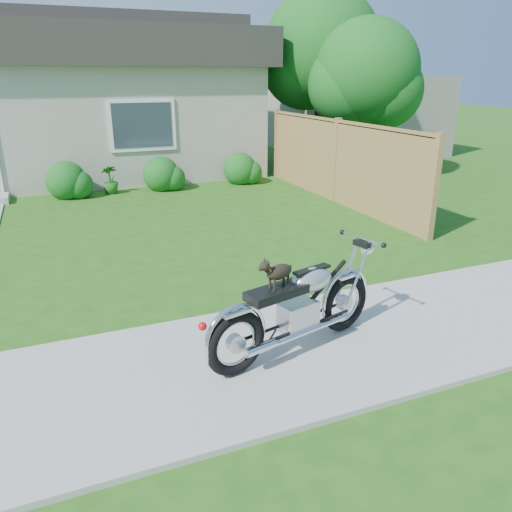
{
  "coord_description": "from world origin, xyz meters",
  "views": [
    {
      "loc": [
        0.17,
        -4.2,
        2.79
      ],
      "look_at": [
        2.33,
        1.0,
        0.75
      ],
      "focal_mm": 35.0,
      "sensor_mm": 36.0,
      "label": 1
    }
  ],
  "objects_px": {
    "tree_far": "(327,54)",
    "motorcycle_with_dog": "(299,306)",
    "fence": "(336,161)",
    "tree_near": "(372,77)",
    "house": "(33,99)",
    "potted_plant_right": "(110,180)"
  },
  "relations": [
    {
      "from": "tree_far",
      "to": "motorcycle_with_dog",
      "type": "bearing_deg",
      "value": -120.88
    },
    {
      "from": "fence",
      "to": "tree_near",
      "type": "relative_size",
      "value": 1.55
    },
    {
      "from": "house",
      "to": "tree_near",
      "type": "bearing_deg",
      "value": -26.97
    },
    {
      "from": "tree_near",
      "to": "motorcycle_with_dog",
      "type": "distance_m",
      "value": 10.08
    },
    {
      "from": "tree_far",
      "to": "potted_plant_right",
      "type": "distance_m",
      "value": 7.43
    },
    {
      "from": "house",
      "to": "tree_far",
      "type": "height_order",
      "value": "tree_far"
    },
    {
      "from": "tree_near",
      "to": "tree_far",
      "type": "bearing_deg",
      "value": 96.8
    },
    {
      "from": "motorcycle_with_dog",
      "to": "potted_plant_right",
      "type": "bearing_deg",
      "value": 80.87
    },
    {
      "from": "fence",
      "to": "potted_plant_right",
      "type": "bearing_deg",
      "value": 149.57
    },
    {
      "from": "house",
      "to": "fence",
      "type": "relative_size",
      "value": 1.9
    },
    {
      "from": "house",
      "to": "motorcycle_with_dog",
      "type": "relative_size",
      "value": 5.77
    },
    {
      "from": "potted_plant_right",
      "to": "house",
      "type": "bearing_deg",
      "value": 114.01
    },
    {
      "from": "fence",
      "to": "motorcycle_with_dog",
      "type": "height_order",
      "value": "fence"
    },
    {
      "from": "tree_near",
      "to": "tree_far",
      "type": "relative_size",
      "value": 0.81
    },
    {
      "from": "tree_far",
      "to": "motorcycle_with_dog",
      "type": "relative_size",
      "value": 2.42
    },
    {
      "from": "tree_far",
      "to": "motorcycle_with_dog",
      "type": "height_order",
      "value": "tree_far"
    },
    {
      "from": "tree_far",
      "to": "motorcycle_with_dog",
      "type": "xyz_separation_m",
      "value": [
        -5.84,
        -9.77,
        -2.85
      ]
    },
    {
      "from": "fence",
      "to": "tree_near",
      "type": "distance_m",
      "value": 3.41
    },
    {
      "from": "fence",
      "to": "potted_plant_right",
      "type": "relative_size",
      "value": 9.41
    },
    {
      "from": "house",
      "to": "potted_plant_right",
      "type": "bearing_deg",
      "value": -65.99
    },
    {
      "from": "house",
      "to": "motorcycle_with_dog",
      "type": "height_order",
      "value": "house"
    },
    {
      "from": "house",
      "to": "potted_plant_right",
      "type": "xyz_separation_m",
      "value": [
        1.53,
        -3.44,
        -1.81
      ]
    }
  ]
}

